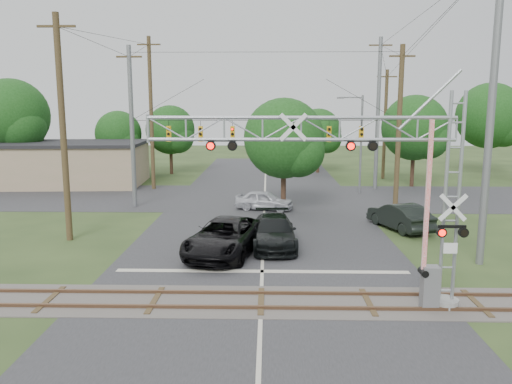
{
  "coord_description": "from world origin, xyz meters",
  "views": [
    {
      "loc": [
        0.23,
        -15.71,
        7.21
      ],
      "look_at": [
        -0.32,
        7.5,
        3.26
      ],
      "focal_mm": 35.0,
      "sensor_mm": 36.0,
      "label": 1
    }
  ],
  "objects_px": {
    "car_dark": "(274,232)",
    "sedan_silver": "(264,200)",
    "traffic_signal_span": "(277,129)",
    "commercial_building": "(51,163)",
    "pickup_black": "(225,237)",
    "streetlight": "(359,139)",
    "crossing_gantry": "(359,177)"
  },
  "relations": [
    {
      "from": "traffic_signal_span",
      "to": "commercial_building",
      "type": "bearing_deg",
      "value": 153.54
    },
    {
      "from": "car_dark",
      "to": "sedan_silver",
      "type": "height_order",
      "value": "car_dark"
    },
    {
      "from": "traffic_signal_span",
      "to": "car_dark",
      "type": "relative_size",
      "value": 3.53
    },
    {
      "from": "car_dark",
      "to": "commercial_building",
      "type": "bearing_deg",
      "value": 132.95
    },
    {
      "from": "sedan_silver",
      "to": "streetlight",
      "type": "height_order",
      "value": "streetlight"
    },
    {
      "from": "pickup_black",
      "to": "commercial_building",
      "type": "bearing_deg",
      "value": 142.56
    },
    {
      "from": "traffic_signal_span",
      "to": "pickup_black",
      "type": "xyz_separation_m",
      "value": [
        -2.76,
        -11.82,
        -4.8
      ]
    },
    {
      "from": "car_dark",
      "to": "sedan_silver",
      "type": "distance_m",
      "value": 9.47
    },
    {
      "from": "car_dark",
      "to": "traffic_signal_span",
      "type": "bearing_deg",
      "value": 86.38
    },
    {
      "from": "pickup_black",
      "to": "car_dark",
      "type": "height_order",
      "value": "pickup_black"
    },
    {
      "from": "traffic_signal_span",
      "to": "streetlight",
      "type": "relative_size",
      "value": 2.36
    },
    {
      "from": "crossing_gantry",
      "to": "streetlight",
      "type": "xyz_separation_m",
      "value": [
        4.46,
        24.62,
        -0.2
      ]
    },
    {
      "from": "crossing_gantry",
      "to": "traffic_signal_span",
      "type": "bearing_deg",
      "value": 97.86
    },
    {
      "from": "car_dark",
      "to": "commercial_building",
      "type": "distance_m",
      "value": 29.36
    },
    {
      "from": "car_dark",
      "to": "crossing_gantry",
      "type": "bearing_deg",
      "value": -72.3
    },
    {
      "from": "commercial_building",
      "to": "car_dark",
      "type": "bearing_deg",
      "value": -48.87
    },
    {
      "from": "car_dark",
      "to": "commercial_building",
      "type": "height_order",
      "value": "commercial_building"
    },
    {
      "from": "sedan_silver",
      "to": "commercial_building",
      "type": "height_order",
      "value": "commercial_building"
    },
    {
      "from": "pickup_black",
      "to": "streetlight",
      "type": "distance_m",
      "value": 20.88
    },
    {
      "from": "pickup_black",
      "to": "streetlight",
      "type": "height_order",
      "value": "streetlight"
    },
    {
      "from": "crossing_gantry",
      "to": "commercial_building",
      "type": "relative_size",
      "value": 0.63
    },
    {
      "from": "traffic_signal_span",
      "to": "sedan_silver",
      "type": "xyz_separation_m",
      "value": [
        -0.88,
        -0.91,
        -4.97
      ]
    },
    {
      "from": "crossing_gantry",
      "to": "sedan_silver",
      "type": "distance_m",
      "value": 18.26
    },
    {
      "from": "pickup_black",
      "to": "sedan_silver",
      "type": "height_order",
      "value": "pickup_black"
    },
    {
      "from": "sedan_silver",
      "to": "traffic_signal_span",
      "type": "bearing_deg",
      "value": -30.12
    },
    {
      "from": "car_dark",
      "to": "streetlight",
      "type": "height_order",
      "value": "streetlight"
    },
    {
      "from": "commercial_building",
      "to": "streetlight",
      "type": "height_order",
      "value": "streetlight"
    },
    {
      "from": "traffic_signal_span",
      "to": "commercial_building",
      "type": "relative_size",
      "value": 1.09
    },
    {
      "from": "traffic_signal_span",
      "to": "streetlight",
      "type": "bearing_deg",
      "value": 41.81
    },
    {
      "from": "car_dark",
      "to": "streetlight",
      "type": "distance_m",
      "value": 18.54
    },
    {
      "from": "traffic_signal_span",
      "to": "streetlight",
      "type": "height_order",
      "value": "traffic_signal_span"
    },
    {
      "from": "traffic_signal_span",
      "to": "pickup_black",
      "type": "distance_m",
      "value": 13.05
    }
  ]
}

